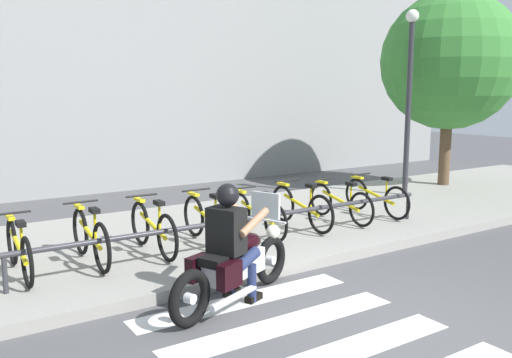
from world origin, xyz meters
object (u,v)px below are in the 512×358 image
at_px(bicycle_0, 19,249).
at_px(street_lamp, 409,87).
at_px(motorcycle, 235,265).
at_px(bicycle_1, 90,237).
at_px(bicycle_2, 153,228).
at_px(bicycle_5, 301,207).
at_px(bicycle_7, 376,197).
at_px(bicycle_3, 208,220).
at_px(bicycle_4, 257,215).
at_px(bike_rack, 252,219).
at_px(tree_near_rack, 450,61).
at_px(rider, 231,236).
at_px(bicycle_6, 340,202).

bearing_deg(bicycle_0, street_lamp, 7.61).
distance_m(motorcycle, bicycle_1, 2.21).
distance_m(bicycle_0, bicycle_2, 1.78).
xyz_separation_m(bicycle_5, bicycle_7, (1.78, 0.00, -0.01)).
height_order(bicycle_0, bicycle_3, bicycle_3).
bearing_deg(bicycle_1, street_lamp, 8.52).
bearing_deg(bicycle_4, bicycle_7, -0.00).
relative_size(bicycle_4, bike_rack, 0.24).
height_order(bicycle_4, tree_near_rack, tree_near_rack).
bearing_deg(bicycle_2, bicycle_5, 0.01).
bearing_deg(bicycle_0, bicycle_2, -0.03).
relative_size(bicycle_5, tree_near_rack, 0.35).
relative_size(rider, bicycle_7, 0.87).
distance_m(motorcycle, bicycle_7, 4.63).
bearing_deg(tree_near_rack, street_lamp, -167.90).
bearing_deg(bike_rack, bicycle_1, 166.02).
bearing_deg(motorcycle, street_lamp, 25.63).
height_order(motorcycle, bicycle_0, motorcycle).
bearing_deg(street_lamp, bicycle_7, -151.74).
bearing_deg(bicycle_4, bike_rack, -128.71).
bearing_deg(street_lamp, bicycle_0, -172.39).
distance_m(motorcycle, rider, 0.37).
height_order(motorcycle, bicycle_1, motorcycle).
xyz_separation_m(bicycle_5, tree_near_rack, (5.70, 1.51, 2.67)).
relative_size(bicycle_5, bicycle_7, 1.03).
distance_m(motorcycle, bicycle_5, 3.10).
bearing_deg(bicycle_2, street_lamp, 9.66).
distance_m(rider, bicycle_7, 4.72).
bearing_deg(bicycle_3, bicycle_1, -180.00).
relative_size(bicycle_7, street_lamp, 0.39).
height_order(bike_rack, tree_near_rack, tree_near_rack).
bearing_deg(bike_rack, bicycle_0, 169.90).
distance_m(bicycle_1, bicycle_4, 2.67).
bearing_deg(rider, bicycle_1, 118.26).
distance_m(bicycle_0, bicycle_5, 4.45).
distance_m(bicycle_5, bike_rack, 1.45).
bearing_deg(tree_near_rack, bicycle_3, -168.61).
xyz_separation_m(motorcycle, tree_near_rack, (8.14, 3.41, 2.72)).
xyz_separation_m(bicycle_2, tree_near_rack, (8.37, 1.51, 2.67)).
distance_m(bicycle_4, bicycle_5, 0.89).
relative_size(bicycle_5, bicycle_6, 1.01).
height_order(rider, bicycle_4, rider).
bearing_deg(bicycle_6, bicycle_7, -0.03).
bearing_deg(bicycle_4, motorcycle, -129.20).
bearing_deg(bicycle_0, bicycle_6, 0.00).
height_order(bicycle_1, street_lamp, street_lamp).
bearing_deg(tree_near_rack, bicycle_2, -169.79).
distance_m(bicycle_2, bicycle_6, 3.56).
bearing_deg(bicycle_1, bicycle_4, 0.03).
bearing_deg(bicycle_7, bicycle_6, 179.97).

